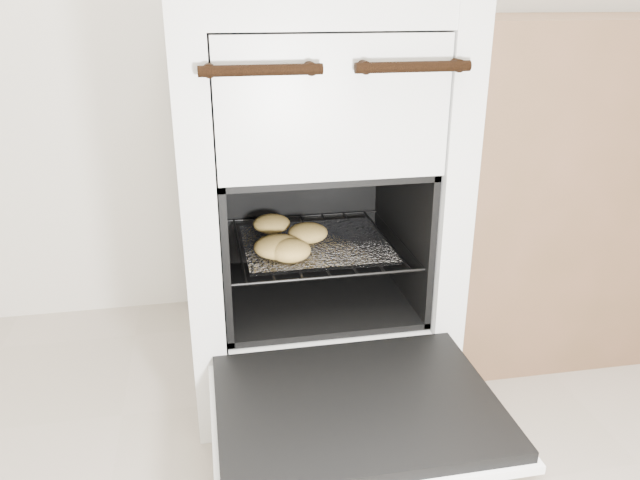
% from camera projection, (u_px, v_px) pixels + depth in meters
% --- Properties ---
extents(stove, '(0.55, 0.61, 0.84)m').
position_uv_depth(stove, '(309.00, 200.00, 1.41)').
color(stove, silver).
rests_on(stove, ground).
extents(oven_door, '(0.50, 0.39, 0.03)m').
position_uv_depth(oven_door, '(356.00, 408.00, 1.07)').
color(oven_door, black).
rests_on(oven_door, stove).
extents(oven_rack, '(0.40, 0.39, 0.01)m').
position_uv_depth(oven_rack, '(314.00, 243.00, 1.39)').
color(oven_rack, black).
rests_on(oven_rack, stove).
extents(foil_sheet, '(0.31, 0.28, 0.01)m').
position_uv_depth(foil_sheet, '(315.00, 244.00, 1.37)').
color(foil_sheet, silver).
rests_on(foil_sheet, oven_rack).
extents(baked_rolls, '(0.20, 0.28, 0.04)m').
position_uv_depth(baked_rolls, '(286.00, 239.00, 1.33)').
color(baked_rolls, tan).
rests_on(baked_rolls, foil_sheet).
extents(counter, '(0.81, 0.54, 0.80)m').
position_uv_depth(counter, '(571.00, 179.00, 1.62)').
color(counter, brown).
rests_on(counter, ground).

